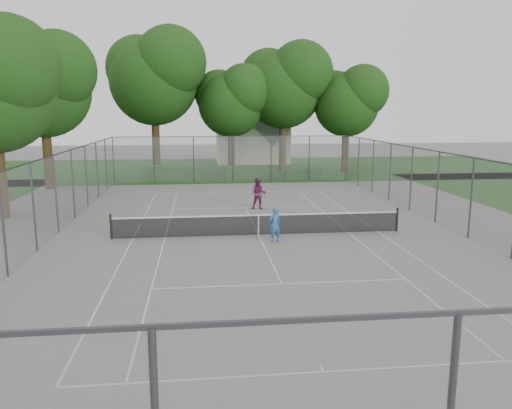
{
  "coord_description": "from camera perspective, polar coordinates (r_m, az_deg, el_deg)",
  "views": [
    {
      "loc": [
        -2.52,
        -21.41,
        5.48
      ],
      "look_at": [
        0.0,
        1.0,
        1.2
      ],
      "focal_mm": 35.0,
      "sensor_mm": 36.0,
      "label": 1
    }
  ],
  "objects": [
    {
      "name": "ground",
      "position": [
        22.24,
        0.29,
        -3.52
      ],
      "size": [
        120.0,
        120.0,
        0.0
      ],
      "primitive_type": "plane",
      "color": "slate",
      "rests_on": "ground"
    },
    {
      "name": "grass_far",
      "position": [
        47.79,
        -3.36,
        4.15
      ],
      "size": [
        60.0,
        20.0,
        0.0
      ],
      "primitive_type": "cube",
      "color": "#184413",
      "rests_on": "ground"
    },
    {
      "name": "court_markings",
      "position": [
        22.24,
        0.29,
        -3.5
      ],
      "size": [
        11.03,
        23.83,
        0.01
      ],
      "color": "beige",
      "rests_on": "ground"
    },
    {
      "name": "tennis_net",
      "position": [
        22.12,
        0.29,
        -2.23
      ],
      "size": [
        12.87,
        0.1,
        1.1
      ],
      "color": "black",
      "rests_on": "ground"
    },
    {
      "name": "perimeter_fence",
      "position": [
        21.87,
        0.29,
        1.08
      ],
      "size": [
        18.08,
        34.08,
        3.52
      ],
      "color": "#38383D",
      "rests_on": "ground"
    },
    {
      "name": "tree_far_left",
      "position": [
        44.58,
        -11.5,
        14.46
      ],
      "size": [
        8.63,
        7.88,
        12.4
      ],
      "color": "#342412",
      "rests_on": "ground"
    },
    {
      "name": "tree_far_midleft",
      "position": [
        44.25,
        -2.77,
        12.0
      ],
      "size": [
        6.54,
        5.97,
        9.4
      ],
      "color": "#342412",
      "rests_on": "ground"
    },
    {
      "name": "tree_far_midright",
      "position": [
        45.34,
        3.28,
        13.74
      ],
      "size": [
        7.95,
        7.26,
        11.43
      ],
      "color": "#342412",
      "rests_on": "ground"
    },
    {
      "name": "tree_far_right",
      "position": [
        45.39,
        10.46,
        11.78
      ],
      "size": [
        6.52,
        5.95,
        9.37
      ],
      "color": "#342412",
      "rests_on": "ground"
    },
    {
      "name": "tree_side_back",
      "position": [
        37.8,
        -23.15,
        12.75
      ],
      "size": [
        7.45,
        6.8,
        10.7
      ],
      "color": "#342412",
      "rests_on": "ground"
    },
    {
      "name": "hedge_left",
      "position": [
        40.01,
        -9.44,
        3.56
      ],
      "size": [
        4.59,
        1.38,
        1.15
      ],
      "primitive_type": "cube",
      "color": "#1D4E19",
      "rests_on": "ground"
    },
    {
      "name": "hedge_mid",
      "position": [
        40.25,
        -1.13,
        3.7
      ],
      "size": [
        3.46,
        0.99,
        1.09
      ],
      "primitive_type": "cube",
      "color": "#1D4E19",
      "rests_on": "ground"
    },
    {
      "name": "hedge_right",
      "position": [
        40.39,
        5.38,
        3.51
      ],
      "size": [
        2.81,
        1.03,
        0.84
      ],
      "primitive_type": "cube",
      "color": "#1D4E19",
      "rests_on": "ground"
    },
    {
      "name": "house",
      "position": [
        53.16,
        -0.46,
        8.83
      ],
      "size": [
        7.39,
        5.73,
        9.2
      ],
      "color": "beige",
      "rests_on": "ground"
    },
    {
      "name": "girl_player",
      "position": [
        20.98,
        2.16,
        -2.3
      ],
      "size": [
        0.64,
        0.53,
        1.49
      ],
      "primitive_type": "imported",
      "rotation": [
        0.0,
        0.0,
        3.52
      ],
      "color": "#2C5BA8",
      "rests_on": "ground"
    },
    {
      "name": "woman_player",
      "position": [
        27.83,
        0.31,
        1.25
      ],
      "size": [
        0.97,
        0.81,
        1.77
      ],
      "primitive_type": "imported",
      "rotation": [
        0.0,
        0.0,
        -0.18
      ],
      "color": "#65214F",
      "rests_on": "ground"
    }
  ]
}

